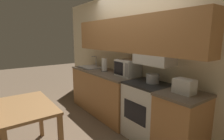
# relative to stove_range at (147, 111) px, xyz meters

# --- Properties ---
(ground_plane) EXTENTS (16.00, 16.00, 0.00)m
(ground_plane) POSITION_rel_stove_range_xyz_m (-0.65, 0.28, -0.47)
(ground_plane) COLOR brown
(wall_back) EXTENTS (5.49, 0.38, 2.55)m
(wall_back) POSITION_rel_stove_range_xyz_m (-0.64, 0.22, 1.00)
(wall_back) COLOR beige
(wall_back) RESTS_ON ground_plane
(lower_counter_main) EXTENTS (1.87, 0.62, 0.94)m
(lower_counter_main) POSITION_rel_stove_range_xyz_m (-1.28, -0.02, 0.00)
(lower_counter_main) COLOR #B27A47
(lower_counter_main) RESTS_ON ground_plane
(lower_counter_right_stub) EXTENTS (0.56, 0.62, 0.94)m
(lower_counter_right_stub) POSITION_rel_stove_range_xyz_m (0.62, -0.02, 0.00)
(lower_counter_right_stub) COLOR #B27A47
(lower_counter_right_stub) RESTS_ON ground_plane
(stove_range) EXTENTS (0.68, 0.57, 0.94)m
(stove_range) POSITION_rel_stove_range_xyz_m (0.00, 0.00, 0.00)
(stove_range) COLOR silver
(stove_range) RESTS_ON ground_plane
(cooking_pot) EXTENTS (0.29, 0.21, 0.14)m
(cooking_pot) POSITION_rel_stove_range_xyz_m (0.03, 0.07, 0.55)
(cooking_pot) COLOR #B7BABF
(cooking_pot) RESTS_ON stove_range
(microwave) EXTENTS (0.41, 0.34, 0.30)m
(microwave) POSITION_rel_stove_range_xyz_m (-0.59, 0.09, 0.62)
(microwave) COLOR silver
(microwave) RESTS_ON lower_counter_main
(toaster) EXTENTS (0.27, 0.18, 0.19)m
(toaster) POSITION_rel_stove_range_xyz_m (0.62, -0.01, 0.57)
(toaster) COLOR silver
(toaster) RESTS_ON lower_counter_right_stub
(sink_basin) EXTENTS (0.54, 0.41, 0.27)m
(sink_basin) POSITION_rel_stove_range_xyz_m (-1.81, -0.02, 0.49)
(sink_basin) COLOR #B7BABF
(sink_basin) RESTS_ON lower_counter_main
(paper_towel_roll) EXTENTS (0.14, 0.14, 0.27)m
(paper_towel_roll) POSITION_rel_stove_range_xyz_m (-1.25, 0.01, 0.60)
(paper_towel_roll) COLOR black
(paper_towel_roll) RESTS_ON lower_counter_main
(dining_table) EXTENTS (1.04, 0.66, 0.78)m
(dining_table) POSITION_rel_stove_range_xyz_m (-0.61, -1.68, 0.18)
(dining_table) COLOR #9E7042
(dining_table) RESTS_ON ground_plane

